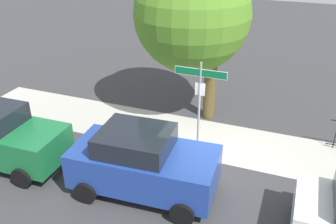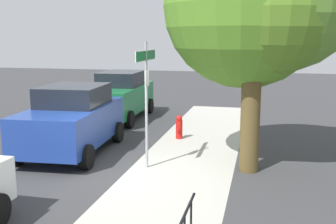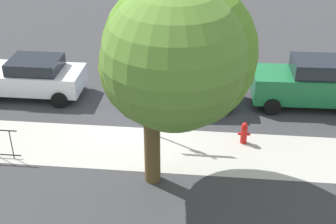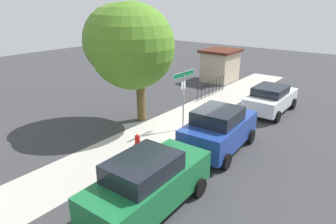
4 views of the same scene
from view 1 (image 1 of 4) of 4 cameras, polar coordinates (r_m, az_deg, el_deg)
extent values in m
plane|color=#38383A|center=(11.91, 6.24, -7.65)|extent=(60.00, 60.00, 0.00)
cube|color=#B1ADA3|center=(12.77, 16.55, -6.09)|extent=(24.00, 2.60, 0.00)
cylinder|color=#9EA0A5|center=(11.52, 4.95, 0.39)|extent=(0.07, 0.07, 3.19)
cube|color=#0F723D|center=(11.01, 5.21, 6.23)|extent=(1.63, 0.02, 0.22)
cube|color=white|center=(11.00, 5.21, 6.23)|extent=(1.66, 0.02, 0.25)
cube|color=silver|center=(11.23, 5.12, 3.65)|extent=(0.32, 0.02, 0.42)
cylinder|color=brown|center=(13.87, 6.72, 4.70)|extent=(0.47, 0.47, 2.98)
sphere|color=#57842F|center=(13.89, 5.26, 16.78)|extent=(3.64, 3.64, 3.64)
sphere|color=#518625|center=(13.08, 3.83, 15.28)|extent=(4.15, 4.15, 4.15)
sphere|color=#517A22|center=(13.53, 6.36, 14.98)|extent=(3.19, 3.19, 3.19)
cylinder|color=black|center=(12.46, -17.20, -5.34)|extent=(0.65, 0.24, 0.64)
cylinder|color=black|center=(11.41, -22.18, -9.63)|extent=(0.65, 0.24, 0.64)
cube|color=navy|center=(10.17, -3.76, -8.60)|extent=(4.15, 2.16, 1.04)
cube|color=black|center=(9.80, -5.23, -4.54)|extent=(2.04, 1.79, 0.57)
cylinder|color=black|center=(10.90, 4.99, -9.25)|extent=(0.65, 0.26, 0.64)
cylinder|color=black|center=(9.47, 2.31, -15.86)|extent=(0.65, 0.26, 0.64)
cylinder|color=black|center=(11.65, -8.38, -6.77)|extent=(0.65, 0.26, 0.64)
cylinder|color=black|center=(10.33, -12.91, -12.36)|extent=(0.65, 0.26, 0.64)
cylinder|color=black|center=(10.58, 22.92, -13.06)|extent=(0.64, 0.22, 0.64)
cylinder|color=black|center=(13.46, 25.12, -3.27)|extent=(0.03, 0.03, 1.05)
cylinder|color=red|center=(13.37, -7.97, -1.96)|extent=(0.22, 0.22, 0.62)
sphere|color=red|center=(13.19, -8.07, -0.55)|extent=(0.20, 0.20, 0.20)
cylinder|color=red|center=(13.42, -8.58, -1.72)|extent=(0.10, 0.09, 0.09)
cylinder|color=red|center=(13.28, -7.37, -1.96)|extent=(0.10, 0.09, 0.09)
camera|label=2|loc=(14.83, 47.67, 4.67)|focal=43.25mm
camera|label=3|loc=(24.24, 11.63, 31.54)|focal=49.95mm
camera|label=4|loc=(14.38, -62.71, 10.08)|focal=31.96mm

